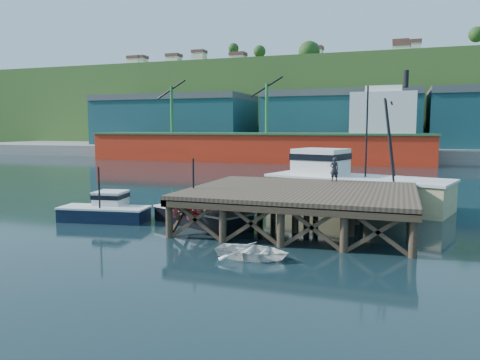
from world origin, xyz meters
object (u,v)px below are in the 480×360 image
at_px(boat_navy, 106,209).
at_px(dockworker, 334,169).
at_px(dinghy, 252,251).
at_px(boat_black, 205,212).
at_px(trawler, 353,182).

height_order(boat_navy, dockworker, dockworker).
relative_size(dinghy, dockworker, 2.08).
relative_size(boat_black, trawler, 0.50).
distance_m(trawler, dinghy, 14.93).
xyz_separation_m(trawler, dockworker, (-0.81, -3.64, 1.18)).
height_order(boat_navy, trawler, trawler).
height_order(trawler, dockworker, trawler).
distance_m(boat_navy, dinghy, 11.73).
xyz_separation_m(boat_black, trawler, (7.35, 8.65, 1.00)).
relative_size(boat_black, dockworker, 4.30).
xyz_separation_m(boat_black, dockworker, (6.54, 5.02, 2.19)).
relative_size(boat_navy, boat_black, 0.83).
distance_m(boat_black, dockworker, 8.53).
bearing_deg(dinghy, dockworker, -6.37).
bearing_deg(trawler, boat_black, -114.02).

